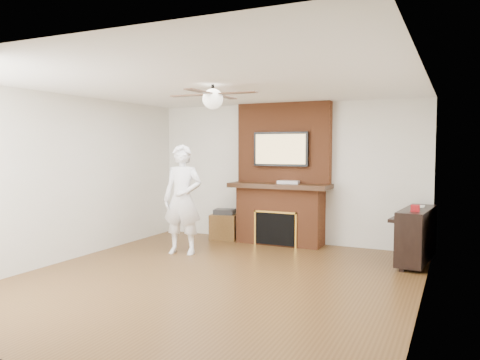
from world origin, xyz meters
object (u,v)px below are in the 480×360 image
at_px(fireplace, 281,188).
at_px(side_table, 225,225).
at_px(person, 183,199).
at_px(piano, 416,234).

relative_size(fireplace, side_table, 4.34).
distance_m(fireplace, side_table, 1.33).
bearing_deg(person, piano, 4.23).
distance_m(fireplace, piano, 2.43).
relative_size(fireplace, piano, 1.95).
bearing_deg(fireplace, piano, -13.39).
bearing_deg(piano, side_table, 178.08).
xyz_separation_m(fireplace, piano, (2.30, -0.55, -0.56)).
height_order(fireplace, side_table, fireplace).
xyz_separation_m(fireplace, person, (-1.16, -1.44, -0.12)).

